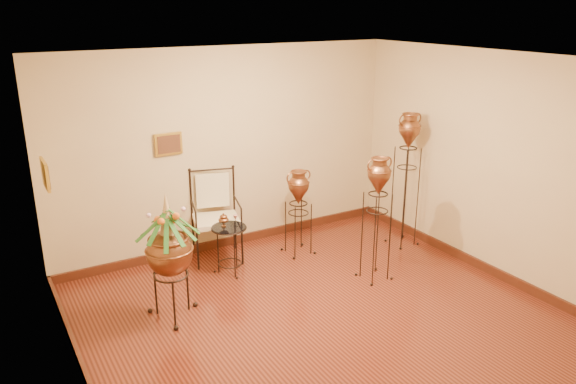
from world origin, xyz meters
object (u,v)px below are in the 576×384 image
amphora_tall (406,179)px  armchair (216,217)px  amphora_mid (377,218)px  planter_urn (169,248)px  side_table (230,249)px

amphora_tall → armchair: amphora_tall is taller
amphora_mid → planter_urn: amphora_mid is taller
amphora_tall → amphora_mid: bearing=-147.8°
armchair → side_table: size_ratio=1.50×
planter_urn → side_table: size_ratio=1.83×
amphora_tall → amphora_mid: (-1.03, -0.65, -0.18)m
amphora_tall → armchair: size_ratio=1.60×
amphora_mid → side_table: (-1.52, 1.05, -0.48)m
armchair → side_table: bearing=-79.1°
amphora_tall → planter_urn: size_ratio=1.30×
amphora_tall → planter_urn: 3.56m
side_table → amphora_tall: bearing=-8.9°
amphora_tall → amphora_mid: amphora_tall is taller
armchair → amphora_mid: bearing=-30.8°
amphora_tall → armchair: (-2.52, 0.88, -0.38)m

